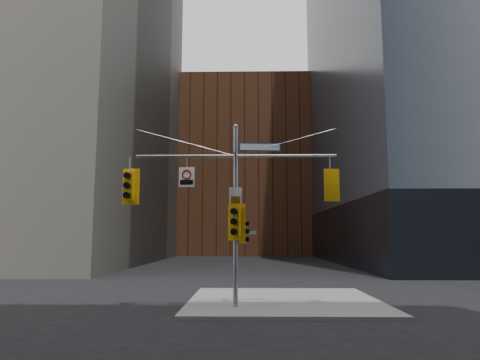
{
  "coord_description": "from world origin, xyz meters",
  "views": [
    {
      "loc": [
        0.49,
        -14.76,
        2.79
      ],
      "look_at": [
        0.17,
        2.0,
        5.03
      ],
      "focal_mm": 32.0,
      "sensor_mm": 36.0,
      "label": 1
    }
  ],
  "objects_px": {
    "street_sign_blade": "(260,147)",
    "regulatory_sign_arm": "(187,176)",
    "signal_assembly": "(236,195)",
    "traffic_light_west_arm": "(129,186)",
    "traffic_light_east_arm": "(331,185)",
    "traffic_light_pole_front": "(235,222)",
    "traffic_light_pole_side": "(244,231)"
  },
  "relations": [
    {
      "from": "traffic_light_west_arm",
      "to": "traffic_light_pole_side",
      "type": "relative_size",
      "value": 1.57
    },
    {
      "from": "traffic_light_pole_side",
      "to": "regulatory_sign_arm",
      "type": "xyz_separation_m",
      "value": [
        -2.27,
        -0.02,
        2.17
      ]
    },
    {
      "from": "street_sign_blade",
      "to": "regulatory_sign_arm",
      "type": "relative_size",
      "value": 2.12
    },
    {
      "from": "signal_assembly",
      "to": "traffic_light_pole_side",
      "type": "height_order",
      "value": "signal_assembly"
    },
    {
      "from": "street_sign_blade",
      "to": "traffic_light_pole_side",
      "type": "bearing_deg",
      "value": 175.42
    },
    {
      "from": "signal_assembly",
      "to": "street_sign_blade",
      "type": "relative_size",
      "value": 4.78
    },
    {
      "from": "traffic_light_east_arm",
      "to": "traffic_light_pole_front",
      "type": "height_order",
      "value": "traffic_light_east_arm"
    },
    {
      "from": "traffic_light_pole_front",
      "to": "street_sign_blade",
      "type": "bearing_deg",
      "value": 29.48
    },
    {
      "from": "regulatory_sign_arm",
      "to": "signal_assembly",
      "type": "bearing_deg",
      "value": 5.23
    },
    {
      "from": "traffic_light_east_arm",
      "to": "regulatory_sign_arm",
      "type": "height_order",
      "value": "regulatory_sign_arm"
    },
    {
      "from": "traffic_light_pole_side",
      "to": "regulatory_sign_arm",
      "type": "distance_m",
      "value": 3.13
    },
    {
      "from": "traffic_light_west_arm",
      "to": "street_sign_blade",
      "type": "relative_size",
      "value": 0.87
    },
    {
      "from": "street_sign_blade",
      "to": "regulatory_sign_arm",
      "type": "bearing_deg",
      "value": 175.76
    },
    {
      "from": "traffic_light_west_arm",
      "to": "traffic_light_pole_side",
      "type": "height_order",
      "value": "traffic_light_west_arm"
    },
    {
      "from": "traffic_light_pole_side",
      "to": "regulatory_sign_arm",
      "type": "relative_size",
      "value": 1.17
    },
    {
      "from": "signal_assembly",
      "to": "traffic_light_pole_front",
      "type": "relative_size",
      "value": 5.63
    },
    {
      "from": "street_sign_blade",
      "to": "regulatory_sign_arm",
      "type": "height_order",
      "value": "street_sign_blade"
    },
    {
      "from": "traffic_light_west_arm",
      "to": "traffic_light_east_arm",
      "type": "relative_size",
      "value": 1.14
    },
    {
      "from": "signal_assembly",
      "to": "traffic_light_west_arm",
      "type": "relative_size",
      "value": 5.51
    },
    {
      "from": "traffic_light_east_arm",
      "to": "traffic_light_pole_front",
      "type": "bearing_deg",
      "value": -2.03
    },
    {
      "from": "traffic_light_east_arm",
      "to": "traffic_light_pole_front",
      "type": "xyz_separation_m",
      "value": [
        -3.74,
        -0.27,
        -1.43
      ]
    },
    {
      "from": "traffic_light_pole_side",
      "to": "street_sign_blade",
      "type": "distance_m",
      "value": 3.4
    },
    {
      "from": "street_sign_blade",
      "to": "regulatory_sign_arm",
      "type": "xyz_separation_m",
      "value": [
        -2.92,
        -0.02,
        -1.17
      ]
    },
    {
      "from": "traffic_light_pole_side",
      "to": "traffic_light_pole_front",
      "type": "distance_m",
      "value": 0.55
    },
    {
      "from": "traffic_light_pole_front",
      "to": "regulatory_sign_arm",
      "type": "distance_m",
      "value": 2.67
    },
    {
      "from": "signal_assembly",
      "to": "traffic_light_east_arm",
      "type": "relative_size",
      "value": 6.28
    },
    {
      "from": "traffic_light_pole_side",
      "to": "traffic_light_pole_front",
      "type": "bearing_deg",
      "value": 138.03
    },
    {
      "from": "signal_assembly",
      "to": "regulatory_sign_arm",
      "type": "relative_size",
      "value": 10.13
    },
    {
      "from": "street_sign_blade",
      "to": "traffic_light_west_arm",
      "type": "bearing_deg",
      "value": 175.19
    },
    {
      "from": "traffic_light_west_arm",
      "to": "street_sign_blade",
      "type": "distance_m",
      "value": 5.43
    },
    {
      "from": "street_sign_blade",
      "to": "regulatory_sign_arm",
      "type": "distance_m",
      "value": 3.14
    },
    {
      "from": "traffic_light_pole_front",
      "to": "signal_assembly",
      "type": "bearing_deg",
      "value": 104.29
    }
  ]
}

